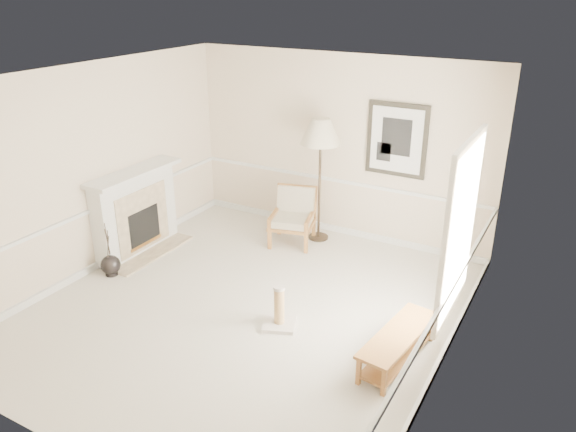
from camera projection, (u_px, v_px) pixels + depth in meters
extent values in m
plane|color=silver|center=(245.00, 308.00, 7.19)|extent=(5.50, 5.50, 0.00)
cube|color=beige|center=(338.00, 147.00, 8.83)|extent=(5.00, 0.04, 2.90)
cube|color=beige|center=(48.00, 316.00, 4.41)|extent=(5.00, 0.04, 2.90)
cube|color=beige|center=(91.00, 171.00, 7.75)|extent=(0.04, 5.50, 2.90)
cube|color=beige|center=(455.00, 249.00, 5.50)|extent=(0.04, 5.50, 2.90)
cube|color=white|center=(238.00, 79.00, 6.06)|extent=(5.00, 5.50, 0.04)
cube|color=white|center=(335.00, 228.00, 9.36)|extent=(4.95, 0.04, 0.10)
cube|color=white|center=(337.00, 180.00, 9.03)|extent=(4.95, 0.04, 0.05)
cube|color=white|center=(461.00, 229.00, 5.82)|extent=(0.03, 1.20, 1.80)
cube|color=white|center=(460.00, 229.00, 5.83)|extent=(0.05, 1.34, 1.94)
cube|color=black|center=(397.00, 140.00, 8.29)|extent=(0.92, 0.04, 1.10)
cube|color=white|center=(396.00, 140.00, 8.27)|extent=(0.78, 0.01, 0.96)
cube|color=black|center=(396.00, 137.00, 8.24)|extent=(0.45, 0.01, 0.55)
cube|color=white|center=(135.00, 213.00, 8.49)|extent=(0.28, 1.50, 1.25)
cube|color=white|center=(133.00, 172.00, 8.21)|extent=(0.46, 1.64, 0.06)
cube|color=#C6B28E|center=(143.00, 219.00, 8.45)|extent=(0.02, 1.05, 0.95)
cube|color=black|center=(144.00, 227.00, 8.50)|extent=(0.02, 0.62, 0.58)
cube|color=#B7823D|center=(146.00, 243.00, 8.60)|extent=(0.01, 0.66, 0.05)
cube|color=#C6B28E|center=(147.00, 251.00, 8.65)|extent=(0.60, 1.50, 0.03)
sphere|color=black|center=(111.00, 265.00, 7.94)|extent=(0.28, 0.28, 0.28)
cylinder|color=black|center=(112.00, 272.00, 7.99)|extent=(0.18, 0.18, 0.08)
cylinder|color=black|center=(107.00, 242.00, 7.80)|extent=(0.07, 0.10, 0.44)
cylinder|color=black|center=(108.00, 244.00, 7.81)|extent=(0.09, 0.13, 0.36)
cylinder|color=black|center=(107.00, 239.00, 7.79)|extent=(0.04, 0.06, 0.52)
cube|color=olive|center=(270.00, 238.00, 8.71)|extent=(0.07, 0.07, 0.36)
cube|color=olive|center=(279.00, 224.00, 9.22)|extent=(0.07, 0.07, 0.36)
cube|color=olive|center=(306.00, 242.00, 8.58)|extent=(0.07, 0.07, 0.36)
cube|color=olive|center=(314.00, 227.00, 9.09)|extent=(0.07, 0.07, 0.36)
cube|color=olive|center=(292.00, 224.00, 8.84)|extent=(0.80, 0.80, 0.05)
cube|color=olive|center=(297.00, 200.00, 9.00)|extent=(0.67, 0.32, 0.51)
cube|color=olive|center=(274.00, 213.00, 8.85)|extent=(0.22, 0.65, 0.05)
cube|color=olive|center=(310.00, 217.00, 8.71)|extent=(0.22, 0.65, 0.05)
cube|color=silver|center=(292.00, 219.00, 8.81)|extent=(0.73, 0.73, 0.11)
cube|color=silver|center=(296.00, 200.00, 8.94)|extent=(0.63, 0.33, 0.46)
cylinder|color=black|center=(318.00, 237.00, 9.13)|extent=(0.32, 0.32, 0.03)
cylinder|color=black|center=(320.00, 185.00, 8.78)|extent=(0.04, 0.04, 1.78)
cone|color=beige|center=(321.00, 131.00, 8.45)|extent=(0.68, 0.68, 0.39)
cube|color=olive|center=(399.00, 335.00, 6.06)|extent=(0.55, 1.32, 0.04)
cube|color=olive|center=(397.00, 354.00, 6.16)|extent=(0.48, 1.22, 0.03)
cube|color=olive|center=(359.00, 371.00, 5.78)|extent=(0.05, 0.05, 0.33)
cube|color=olive|center=(384.00, 382.00, 5.62)|extent=(0.05, 0.05, 0.33)
cube|color=olive|center=(409.00, 320.00, 6.65)|extent=(0.05, 0.05, 0.33)
cube|color=olive|center=(432.00, 329.00, 6.48)|extent=(0.05, 0.05, 0.33)
cube|color=silver|center=(279.00, 324.00, 6.82)|extent=(0.50, 0.50, 0.05)
cylinder|color=tan|center=(279.00, 306.00, 6.73)|extent=(0.12, 0.12, 0.46)
cylinder|color=silver|center=(279.00, 288.00, 6.63)|extent=(0.14, 0.14, 0.04)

